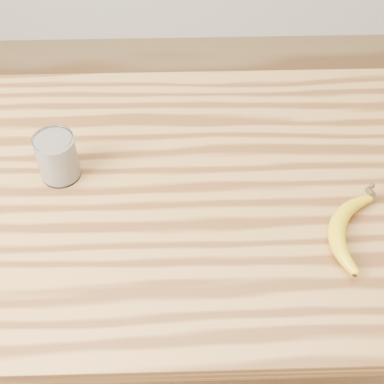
{
  "coord_description": "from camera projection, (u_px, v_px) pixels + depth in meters",
  "views": [
    {
      "loc": [
        0.0,
        -0.75,
        1.72
      ],
      "look_at": [
        0.02,
        -0.04,
        0.93
      ],
      "focal_mm": 50.0,
      "sensor_mm": 36.0,
      "label": 1
    }
  ],
  "objects": [
    {
      "name": "banana",
      "position": [
        337.0,
        226.0,
        1.02
      ],
      "size": [
        0.19,
        0.29,
        0.03
      ],
      "primitive_type": null,
      "rotation": [
        0.0,
        0.0,
        -0.38
      ],
      "color": "gold",
      "rests_on": "table"
    },
    {
      "name": "table",
      "position": [
        181.0,
        224.0,
        1.21
      ],
      "size": [
        1.2,
        0.8,
        0.9
      ],
      "color": "#AA783B",
      "rests_on": "ground"
    },
    {
      "name": "smoothie_glass",
      "position": [
        57.0,
        157.0,
        1.1
      ],
      "size": [
        0.08,
        0.08,
        0.1
      ],
      "color": "white",
      "rests_on": "table"
    }
  ]
}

